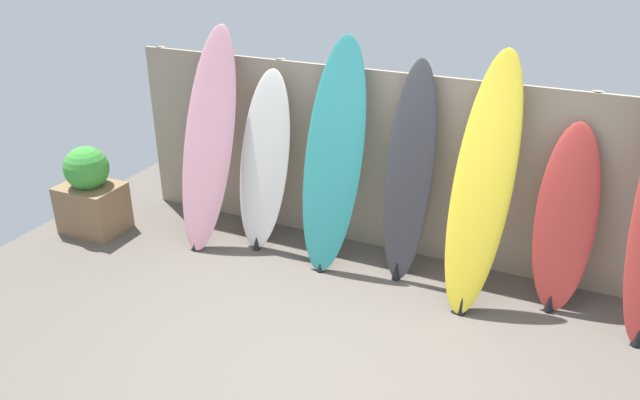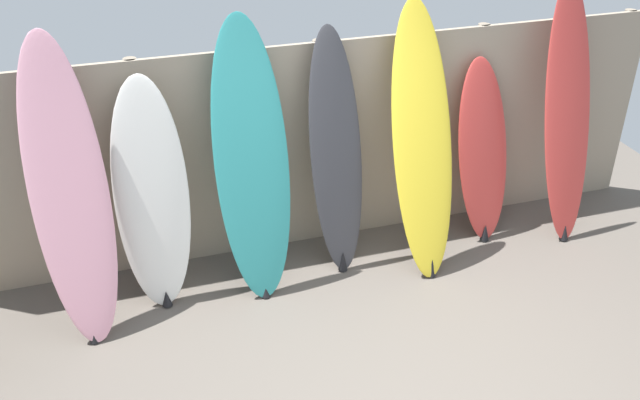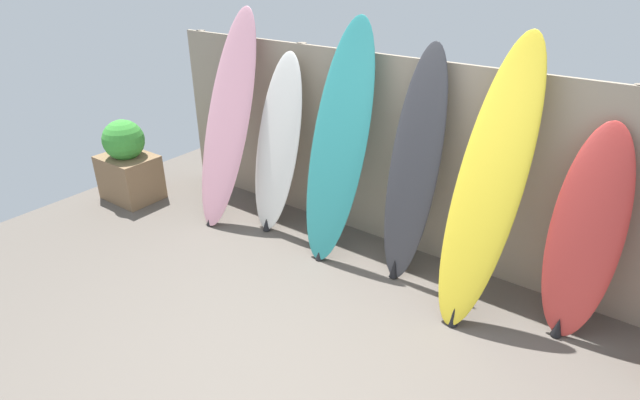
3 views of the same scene
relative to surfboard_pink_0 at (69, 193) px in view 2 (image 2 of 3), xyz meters
name	(u,v)px [view 2 (image 2 of 3)]	position (x,y,z in m)	size (l,w,h in m)	color
ground	(407,393)	(1.99, -1.51, -1.06)	(7.68, 7.68, 0.00)	#5B544C
fence_back	(320,146)	(1.99, 0.50, -0.16)	(6.08, 0.11, 1.80)	gray
surfboard_pink_0	(69,193)	(0.00, 0.00, 0.00)	(0.60, 0.92, 2.13)	pink
surfboard_white_1	(152,196)	(0.56, 0.11, -0.18)	(0.60, 0.57, 1.77)	white
surfboard_teal_2	(252,163)	(1.32, 0.06, 0.00)	(0.58, 0.68, 2.13)	teal
surfboard_charcoal_3	(336,156)	(2.02, 0.15, -0.08)	(0.45, 0.54, 1.98)	#38383D
surfboard_yellow_4	(422,144)	(2.69, 0.01, 0.00)	(0.54, 0.89, 2.13)	yellow
surfboard_red_5	(483,152)	(3.37, 0.20, -0.28)	(0.54, 0.55, 1.58)	#D13D38
surfboard_red_6	(567,117)	(4.05, 0.06, 0.03)	(0.45, 0.64, 2.20)	#D13D38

